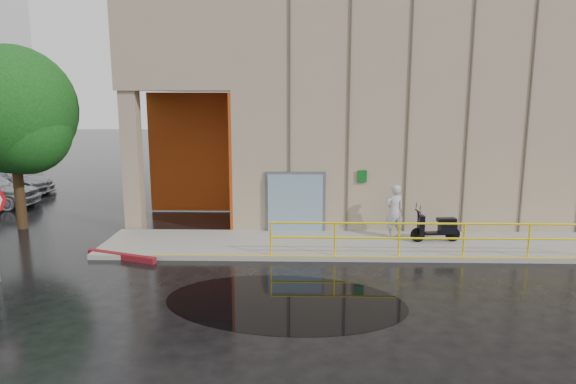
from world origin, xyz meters
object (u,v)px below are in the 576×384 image
(car_c, at_px, (8,180))
(scooter, at_px, (437,220))
(person, at_px, (394,211))
(tree_near, at_px, (15,115))
(red_curb, at_px, (121,256))

(car_c, bearing_deg, scooter, -110.75)
(person, relative_size, car_c, 0.40)
(tree_near, bearing_deg, scooter, -7.06)
(person, bearing_deg, scooter, 141.89)
(person, xyz_separation_m, scooter, (1.28, -0.51, -0.18))
(red_curb, height_order, tree_near, tree_near)
(red_curb, xyz_separation_m, tree_near, (-4.73, 3.41, 4.07))
(scooter, relative_size, tree_near, 0.25)
(person, bearing_deg, tree_near, -22.13)
(car_c, distance_m, tree_near, 8.83)
(scooter, height_order, car_c, scooter)
(red_curb, relative_size, tree_near, 0.36)
(person, relative_size, red_curb, 0.75)
(scooter, distance_m, car_c, 20.82)
(scooter, relative_size, red_curb, 0.69)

